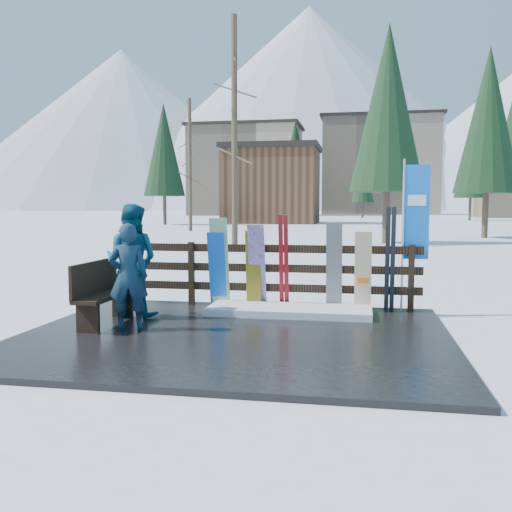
% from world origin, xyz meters
% --- Properties ---
extents(ground, '(700.00, 700.00, 0.00)m').
position_xyz_m(ground, '(0.00, 0.00, 0.00)').
color(ground, white).
rests_on(ground, ground).
extents(deck, '(6.00, 5.00, 0.08)m').
position_xyz_m(deck, '(0.00, 0.00, 0.04)').
color(deck, black).
rests_on(deck, ground).
extents(fence, '(5.60, 0.10, 1.15)m').
position_xyz_m(fence, '(0.00, 2.20, 0.74)').
color(fence, black).
rests_on(fence, deck).
extents(snow_patch, '(2.72, 1.00, 0.12)m').
position_xyz_m(snow_patch, '(0.58, 1.60, 0.14)').
color(snow_patch, white).
rests_on(snow_patch, deck).
extents(bench, '(0.41, 1.50, 0.97)m').
position_xyz_m(bench, '(-2.13, 0.24, 0.60)').
color(bench, black).
rests_on(bench, deck).
extents(snowboard_0, '(0.30, 0.29, 1.35)m').
position_xyz_m(snowboard_0, '(-0.76, 1.98, 0.76)').
color(snowboard_0, blue).
rests_on(snowboard_0, deck).
extents(snowboard_1, '(0.32, 0.27, 1.60)m').
position_xyz_m(snowboard_1, '(-0.71, 1.98, 0.88)').
color(snowboard_1, white).
rests_on(snowboard_1, deck).
extents(snowboard_2, '(0.26, 0.17, 1.38)m').
position_xyz_m(snowboard_2, '(-0.11, 1.98, 0.77)').
color(snowboard_2, gold).
rests_on(snowboard_2, deck).
extents(snowboard_3, '(0.29, 0.39, 1.49)m').
position_xyz_m(snowboard_3, '(-0.04, 1.98, 0.83)').
color(snowboard_3, silver).
rests_on(snowboard_3, deck).
extents(snowboard_4, '(0.27, 0.28, 1.53)m').
position_xyz_m(snowboard_4, '(1.30, 1.98, 0.85)').
color(snowboard_4, black).
rests_on(snowboard_4, deck).
extents(snowboard_5, '(0.28, 0.20, 1.38)m').
position_xyz_m(snowboard_5, '(1.79, 1.98, 0.77)').
color(snowboard_5, white).
rests_on(snowboard_5, deck).
extents(ski_pair_a, '(0.16, 0.27, 1.66)m').
position_xyz_m(ski_pair_a, '(0.42, 2.05, 0.91)').
color(ski_pair_a, maroon).
rests_on(ski_pair_a, deck).
extents(ski_pair_b, '(0.17, 0.26, 1.80)m').
position_xyz_m(ski_pair_b, '(2.23, 2.05, 0.98)').
color(ski_pair_b, black).
rests_on(ski_pair_b, deck).
extents(rental_flag, '(0.45, 0.04, 2.60)m').
position_xyz_m(rental_flag, '(2.62, 2.25, 1.69)').
color(rental_flag, silver).
rests_on(rental_flag, deck).
extents(person_front, '(0.66, 0.53, 1.56)m').
position_xyz_m(person_front, '(-1.57, -0.04, 0.86)').
color(person_front, navy).
rests_on(person_front, deck).
extents(person_back, '(0.92, 0.74, 1.84)m').
position_xyz_m(person_back, '(-1.93, 0.93, 1.00)').
color(person_back, navy).
rests_on(person_back, deck).
extents(resort_buildings, '(73.00, 87.60, 22.60)m').
position_xyz_m(resort_buildings, '(1.03, 115.41, 9.81)').
color(resort_buildings, tan).
rests_on(resort_buildings, ground).
extents(trees, '(42.25, 68.93, 13.25)m').
position_xyz_m(trees, '(3.69, 50.26, 5.82)').
color(trees, '#382B1E').
rests_on(trees, ground).
extents(mountains, '(520.00, 260.00, 120.00)m').
position_xyz_m(mountains, '(-10.50, 328.41, 50.20)').
color(mountains, white).
rests_on(mountains, ground).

